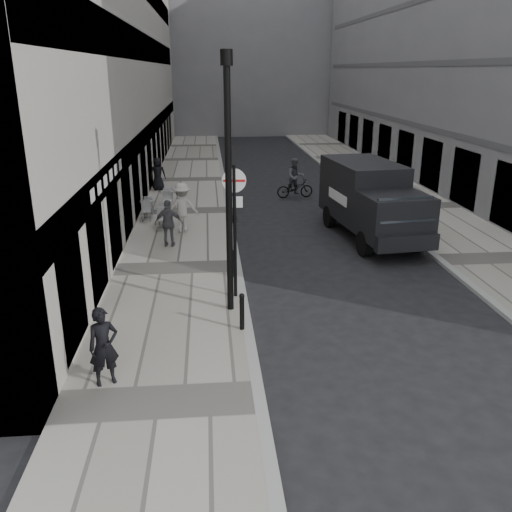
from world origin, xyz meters
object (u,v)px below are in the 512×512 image
Objects in this scene: lamppost at (228,174)px; cyclist at (295,182)px; walking_man at (104,347)px; panel_van at (370,197)px; sign_post at (235,214)px.

lamppost is 14.66m from cyclist.
walking_man is 0.25× the size of lamppost.
sign_post is at bearing -140.39° from panel_van.
cyclist is (6.67, 17.26, -0.17)m from walking_man.
panel_van is at bearing 50.90° from sign_post.
sign_post is 13.57m from cyclist.
walking_man is 5.46m from sign_post.
lamppost is (-0.18, -0.87, 1.26)m from sign_post.
lamppost is (2.73, 3.47, 2.84)m from walking_man.
lamppost is at bearing -96.77° from sign_post.
lamppost reaches higher than sign_post.
cyclist is at bearing 44.94° from walking_man.
sign_post is at bearing 32.23° from walking_man.
panel_van reaches higher than cyclist.
panel_van is (5.53, 5.70, -0.92)m from sign_post.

